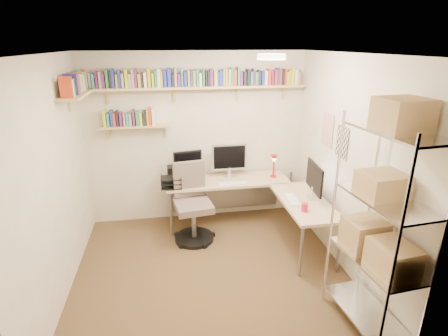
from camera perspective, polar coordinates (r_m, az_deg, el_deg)
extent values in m
plane|color=#4E3821|center=(4.40, -2.11, -16.44)|extent=(3.20, 3.20, 0.00)
cube|color=#C1B29D|center=(5.22, -4.47, 4.74)|extent=(3.20, 0.04, 2.50)
cube|color=#C1B29D|center=(3.95, -26.06, -2.33)|extent=(0.04, 3.00, 2.50)
cube|color=#C1B29D|center=(4.29, 19.37, 0.27)|extent=(0.04, 3.00, 2.50)
cube|color=#C1B29D|center=(2.47, 2.26, -13.38)|extent=(3.20, 0.04, 2.50)
cube|color=white|center=(3.55, -2.64, 18.15)|extent=(3.20, 3.00, 0.04)
cube|color=white|center=(4.67, 16.52, 5.98)|extent=(0.01, 0.30, 0.42)
cube|color=silver|center=(4.34, 18.70, 4.04)|extent=(0.01, 0.28, 0.38)
cylinder|color=#FFEAC6|center=(3.89, 7.76, 17.55)|extent=(0.30, 0.30, 0.06)
cube|color=#D5B578|center=(4.95, -4.57, 13.01)|extent=(3.05, 0.25, 0.03)
cube|color=#D5B578|center=(4.63, -22.91, 11.07)|extent=(0.25, 1.00, 0.03)
cube|color=#D5B578|center=(5.06, -14.13, 6.64)|extent=(0.95, 0.20, 0.02)
cube|color=#D5B578|center=(5.06, -18.55, 11.42)|extent=(0.03, 0.20, 0.20)
cube|color=#D5B578|center=(5.01, -8.12, 12.14)|extent=(0.03, 0.20, 0.20)
cube|color=#D5B578|center=(5.11, 2.25, 12.48)|extent=(0.03, 0.20, 0.20)
cube|color=#D5B578|center=(5.30, 9.87, 12.47)|extent=(0.03, 0.20, 0.20)
cube|color=red|center=(5.02, -21.94, 13.32)|extent=(0.04, 0.13, 0.24)
cube|color=teal|center=(5.02, -21.48, 13.03)|extent=(0.03, 0.12, 0.18)
cube|color=gray|center=(5.01, -21.04, 13.19)|extent=(0.03, 0.12, 0.20)
cube|color=teal|center=(5.00, -20.55, 13.19)|extent=(0.04, 0.11, 0.19)
cube|color=#661B66|center=(4.99, -20.05, 13.42)|extent=(0.03, 0.12, 0.22)
cube|color=gray|center=(4.99, -19.53, 13.40)|extent=(0.03, 0.13, 0.21)
cube|color=#661B66|center=(4.98, -19.08, 13.35)|extent=(0.03, 0.12, 0.19)
cube|color=#287A3D|center=(4.97, -18.52, 13.65)|extent=(0.04, 0.12, 0.24)
cube|color=black|center=(4.97, -18.01, 13.65)|extent=(0.02, 0.14, 0.23)
cube|color=#202AA8|center=(4.96, -17.65, 13.79)|extent=(0.03, 0.14, 0.25)
cube|color=#BF9716|center=(4.96, -17.10, 13.41)|extent=(0.03, 0.12, 0.17)
cube|color=#202AA8|center=(4.95, -16.67, 13.69)|extent=(0.04, 0.11, 0.21)
cube|color=gray|center=(4.95, -16.18, 13.57)|extent=(0.03, 0.13, 0.19)
cube|color=#ADC625|center=(4.94, -15.63, 13.89)|extent=(0.04, 0.14, 0.23)
cube|color=gray|center=(4.94, -15.12, 13.60)|extent=(0.04, 0.12, 0.18)
cube|color=gray|center=(4.93, -14.66, 13.95)|extent=(0.04, 0.11, 0.23)
cube|color=#661B66|center=(4.93, -14.18, 14.07)|extent=(0.03, 0.11, 0.25)
cube|color=#BF9716|center=(4.93, -13.63, 13.70)|extent=(0.04, 0.13, 0.17)
cube|color=black|center=(4.93, -13.23, 13.82)|extent=(0.02, 0.14, 0.19)
cube|color=silver|center=(4.93, -12.73, 13.87)|extent=(0.04, 0.12, 0.19)
cube|color=#BF9716|center=(4.92, -12.13, 14.23)|extent=(0.04, 0.12, 0.25)
cube|color=#ADC625|center=(4.92, -11.52, 13.89)|extent=(0.03, 0.15, 0.18)
cube|color=#287A3D|center=(4.92, -11.05, 14.11)|extent=(0.03, 0.12, 0.22)
cube|color=silver|center=(4.92, -10.58, 14.24)|extent=(0.04, 0.11, 0.23)
cube|color=#BF9716|center=(4.92, -10.14, 14.12)|extent=(0.02, 0.13, 0.21)
cube|color=#202AA8|center=(4.92, -9.61, 14.20)|extent=(0.04, 0.13, 0.22)
cube|color=#202AA8|center=(4.92, -8.95, 14.40)|extent=(0.04, 0.13, 0.24)
cube|color=black|center=(4.92, -8.34, 14.04)|extent=(0.03, 0.13, 0.18)
cube|color=gray|center=(4.92, -7.93, 14.46)|extent=(0.03, 0.14, 0.25)
cube|color=#661B66|center=(4.92, -7.38, 14.05)|extent=(0.04, 0.15, 0.17)
cube|color=teal|center=(4.92, -6.88, 14.49)|extent=(0.03, 0.12, 0.24)
cube|color=#202AA8|center=(4.93, -6.35, 14.26)|extent=(0.04, 0.14, 0.20)
cube|color=#BF9716|center=(4.93, -5.82, 14.37)|extent=(0.03, 0.14, 0.21)
cube|color=#202AA8|center=(4.93, -5.33, 14.36)|extent=(0.04, 0.13, 0.21)
cube|color=#BF9716|center=(4.94, -4.90, 14.34)|extent=(0.03, 0.14, 0.20)
cube|color=teal|center=(4.94, -4.41, 14.53)|extent=(0.03, 0.12, 0.23)
cube|color=silver|center=(4.95, -3.90, 14.20)|extent=(0.04, 0.14, 0.17)
cube|color=#287A3D|center=(4.95, -3.41, 14.56)|extent=(0.02, 0.15, 0.23)
cube|color=black|center=(4.95, -2.97, 14.44)|extent=(0.02, 0.14, 0.21)
cube|color=black|center=(4.96, -2.55, 14.37)|extent=(0.03, 0.11, 0.20)
cube|color=#661B66|center=(4.96, -2.08, 14.57)|extent=(0.04, 0.11, 0.23)
cube|color=#ADC625|center=(4.97, -1.43, 14.48)|extent=(0.04, 0.13, 0.21)
cube|color=#202AA8|center=(4.98, -1.00, 14.36)|extent=(0.02, 0.11, 0.19)
cube|color=#202AA8|center=(4.98, -0.56, 14.46)|extent=(0.04, 0.11, 0.20)
cube|color=gray|center=(4.99, -0.09, 14.59)|extent=(0.02, 0.13, 0.23)
cube|color=#BF9716|center=(4.99, 0.34, 14.61)|extent=(0.03, 0.11, 0.23)
cube|color=gray|center=(5.00, 0.83, 14.60)|extent=(0.04, 0.14, 0.23)
cube|color=#287A3D|center=(5.01, 1.30, 14.72)|extent=(0.03, 0.12, 0.24)
cube|color=red|center=(5.02, 1.77, 14.53)|extent=(0.04, 0.11, 0.21)
cube|color=teal|center=(5.02, 2.34, 14.75)|extent=(0.03, 0.12, 0.25)
cube|color=#661B66|center=(5.03, 2.77, 14.41)|extent=(0.03, 0.12, 0.19)
cube|color=black|center=(5.04, 3.33, 14.39)|extent=(0.04, 0.12, 0.18)
cube|color=black|center=(5.05, 3.90, 14.59)|extent=(0.03, 0.12, 0.22)
cube|color=teal|center=(5.07, 4.39, 14.38)|extent=(0.03, 0.14, 0.18)
cube|color=#661B66|center=(5.07, 4.77, 14.61)|extent=(0.02, 0.13, 0.22)
cube|color=#287A3D|center=(5.08, 5.19, 14.37)|extent=(0.04, 0.14, 0.18)
cube|color=black|center=(5.09, 5.70, 14.48)|extent=(0.04, 0.12, 0.20)
cube|color=#202AA8|center=(5.11, 6.25, 14.40)|extent=(0.03, 0.13, 0.19)
cube|color=silver|center=(5.12, 6.72, 14.43)|extent=(0.04, 0.14, 0.20)
cube|color=red|center=(5.13, 7.28, 14.54)|extent=(0.04, 0.13, 0.22)
cube|color=#661B66|center=(5.15, 7.81, 14.43)|extent=(0.03, 0.11, 0.20)
cube|color=red|center=(5.16, 8.29, 14.48)|extent=(0.03, 0.14, 0.21)
cube|color=#202AA8|center=(5.17, 8.71, 14.58)|extent=(0.03, 0.14, 0.23)
cube|color=red|center=(5.18, 9.10, 14.54)|extent=(0.03, 0.12, 0.22)
cube|color=black|center=(5.19, 9.46, 14.51)|extent=(0.03, 0.14, 0.22)
cube|color=red|center=(5.20, 9.83, 14.48)|extent=(0.03, 0.14, 0.22)
cube|color=#ADC625|center=(5.22, 10.20, 14.26)|extent=(0.03, 0.11, 0.18)
cube|color=#BF9716|center=(5.23, 10.53, 14.36)|extent=(0.03, 0.12, 0.20)
cube|color=#ADC625|center=(5.24, 10.97, 14.49)|extent=(0.04, 0.13, 0.22)
cube|color=silver|center=(5.26, 11.50, 14.38)|extent=(0.04, 0.13, 0.21)
cube|color=gray|center=(5.27, 11.84, 14.18)|extent=(0.02, 0.14, 0.17)
cube|color=red|center=(4.20, -24.40, 11.91)|extent=(0.13, 0.04, 0.23)
cube|color=silver|center=(4.25, -24.19, 11.71)|extent=(0.13, 0.04, 0.18)
cube|color=#287A3D|center=(4.28, -24.07, 11.73)|extent=(0.14, 0.03, 0.18)
cube|color=gray|center=(4.32, -23.97, 11.91)|extent=(0.12, 0.03, 0.19)
cube|color=black|center=(4.36, -23.84, 12.09)|extent=(0.13, 0.04, 0.21)
cube|color=#202AA8|center=(4.41, -23.73, 12.37)|extent=(0.15, 0.03, 0.24)
cube|color=#661B66|center=(4.45, -23.58, 12.09)|extent=(0.13, 0.03, 0.19)
cube|color=red|center=(4.48, -23.50, 12.37)|extent=(0.14, 0.04, 0.22)
cube|color=red|center=(4.53, -23.37, 12.59)|extent=(0.13, 0.04, 0.24)
cube|color=teal|center=(4.58, -23.18, 12.35)|extent=(0.13, 0.04, 0.19)
cube|color=silver|center=(4.63, -23.08, 12.57)|extent=(0.13, 0.03, 0.21)
cube|color=#BF9716|center=(4.67, -22.96, 12.61)|extent=(0.14, 0.04, 0.21)
cube|color=teal|center=(4.72, -22.86, 12.91)|extent=(0.12, 0.03, 0.24)
cube|color=silver|center=(4.76, -22.71, 12.66)|extent=(0.15, 0.03, 0.19)
cube|color=silver|center=(4.80, -22.60, 12.71)|extent=(0.12, 0.02, 0.19)
cube|color=gray|center=(4.84, -22.52, 12.95)|extent=(0.12, 0.04, 0.22)
cube|color=teal|center=(4.88, -22.41, 12.97)|extent=(0.12, 0.03, 0.21)
cube|color=gray|center=(4.93, -22.30, 13.04)|extent=(0.14, 0.04, 0.21)
cube|color=red|center=(4.98, -22.16, 12.88)|extent=(0.12, 0.04, 0.17)
cube|color=#287A3D|center=(5.03, -22.04, 12.97)|extent=(0.12, 0.04, 0.18)
cube|color=#ADC625|center=(5.08, -18.88, 7.68)|extent=(0.04, 0.12, 0.22)
cube|color=teal|center=(5.08, -18.33, 7.48)|extent=(0.03, 0.14, 0.18)
cube|color=#202AA8|center=(5.07, -17.82, 7.75)|extent=(0.03, 0.13, 0.22)
cube|color=red|center=(5.07, -17.41, 7.60)|extent=(0.03, 0.14, 0.19)
cube|color=black|center=(5.06, -16.99, 7.78)|extent=(0.03, 0.11, 0.22)
cube|color=#661B66|center=(5.06, -16.45, 7.69)|extent=(0.04, 0.12, 0.19)
cube|color=gray|center=(5.05, -15.95, 7.70)|extent=(0.02, 0.13, 0.19)
cube|color=teal|center=(5.05, -15.47, 7.66)|extent=(0.04, 0.12, 0.18)
cube|color=gray|center=(5.05, -15.01, 7.68)|extent=(0.03, 0.14, 0.17)
cube|color=#661B66|center=(5.04, -14.51, 7.99)|extent=(0.03, 0.14, 0.22)
cube|color=#287A3D|center=(5.03, -13.91, 7.92)|extent=(0.04, 0.13, 0.20)
cube|color=#ADC625|center=(5.03, -13.40, 7.82)|extent=(0.04, 0.12, 0.18)
cube|color=black|center=(5.03, -12.83, 7.99)|extent=(0.04, 0.12, 0.20)
cube|color=#BF9716|center=(5.03, -12.35, 8.06)|extent=(0.03, 0.14, 0.21)
cube|color=red|center=(5.02, -11.98, 8.29)|extent=(0.03, 0.12, 0.25)
cube|color=silver|center=(5.02, -11.47, 8.26)|extent=(0.03, 0.13, 0.23)
cube|color=tan|center=(5.15, 0.57, -2.10)|extent=(1.79, 0.57, 0.04)
cube|color=tan|center=(4.60, 12.95, -5.42)|extent=(0.57, 1.23, 0.04)
cylinder|color=gray|center=(5.01, -8.65, -7.39)|extent=(0.04, 0.04, 0.66)
cylinder|color=gray|center=(5.44, -8.77, -5.14)|extent=(0.04, 0.04, 0.66)
cylinder|color=gray|center=(5.77, 10.75, -3.75)|extent=(0.04, 0.04, 0.66)
cylinder|color=gray|center=(4.23, 12.46, -13.20)|extent=(0.04, 0.04, 0.66)
cylinder|color=gray|center=(4.41, 18.29, -12.29)|extent=(0.04, 0.04, 0.66)
cube|color=gray|center=(5.49, 0.10, -4.08)|extent=(1.70, 0.02, 0.52)
cube|color=silver|center=(5.15, 0.87, 1.81)|extent=(0.52, 0.03, 0.40)
cube|color=black|center=(5.13, 0.91, 1.74)|extent=(0.47, 0.00, 0.34)
cube|color=black|center=(5.09, -5.93, 1.04)|extent=(0.42, 0.03, 0.32)
cube|color=black|center=(4.57, 14.56, -1.49)|extent=(0.03, 0.55, 0.36)
cube|color=white|center=(4.56, 14.34, -1.50)|extent=(0.00, 0.49, 0.31)
cube|color=white|center=(4.99, 1.44, -2.51)|extent=(0.40, 0.12, 0.01)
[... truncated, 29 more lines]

